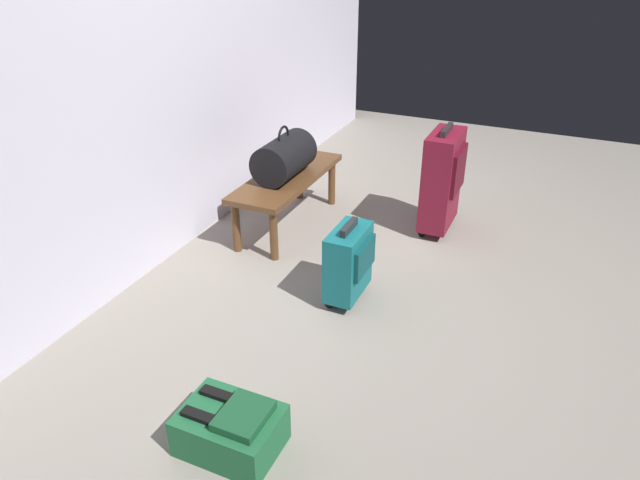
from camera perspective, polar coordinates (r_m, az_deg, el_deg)
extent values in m
plane|color=gray|center=(3.25, 9.82, -5.90)|extent=(6.60, 6.60, 0.00)
cube|color=silver|center=(3.45, -16.31, 20.52)|extent=(6.00, 0.10, 2.80)
cube|color=brown|center=(3.86, -3.21, 6.04)|extent=(1.00, 0.36, 0.04)
cylinder|color=brown|center=(3.53, -4.49, 0.48)|extent=(0.05, 0.05, 0.33)
cylinder|color=brown|center=(4.25, 1.14, 5.57)|extent=(0.05, 0.05, 0.33)
cylinder|color=brown|center=(3.65, -8.09, 1.27)|extent=(0.05, 0.05, 0.33)
cylinder|color=brown|center=(4.35, -2.03, 6.11)|extent=(0.05, 0.05, 0.33)
cylinder|color=black|center=(3.78, -3.48, 7.95)|extent=(0.44, 0.26, 0.26)
torus|color=black|center=(3.73, -3.55, 9.97)|extent=(0.14, 0.02, 0.14)
cube|color=#191E4C|center=(4.13, -1.88, 7.92)|extent=(0.07, 0.14, 0.01)
cube|color=black|center=(4.13, -1.88, 7.98)|extent=(0.06, 0.13, 0.00)
cube|color=maroon|center=(3.87, 11.66, 5.73)|extent=(0.38, 0.18, 0.62)
cube|color=#500E1C|center=(3.82, 13.27, 6.52)|extent=(0.31, 0.02, 0.28)
cube|color=#262628|center=(3.76, 12.15, 10.35)|extent=(0.21, 0.03, 0.04)
cylinder|color=black|center=(3.90, 9.81, 0.69)|extent=(0.02, 0.05, 0.05)
cylinder|color=black|center=(4.13, 10.81, 2.27)|extent=(0.02, 0.05, 0.05)
cube|color=#14666B|center=(3.11, 2.72, -2.12)|extent=(0.32, 0.16, 0.37)
cube|color=#0E474A|center=(3.06, 4.34, -1.73)|extent=(0.26, 0.02, 0.17)
cube|color=#262628|center=(3.01, 2.81, 1.24)|extent=(0.18, 0.03, 0.04)
cylinder|color=black|center=(3.15, 0.92, -6.15)|extent=(0.02, 0.05, 0.05)
cylinder|color=black|center=(3.32, 2.46, -4.14)|extent=(0.02, 0.05, 0.05)
cube|color=#1E6038|center=(2.41, -8.64, -17.70)|extent=(0.28, 0.38, 0.17)
cube|color=#184D2C|center=(2.31, -7.38, -16.47)|extent=(0.21, 0.17, 0.04)
cube|color=black|center=(2.34, -11.10, -16.50)|extent=(0.04, 0.19, 0.02)
cube|color=black|center=(2.41, -9.38, -14.64)|extent=(0.04, 0.19, 0.02)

